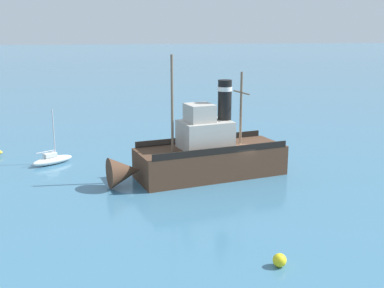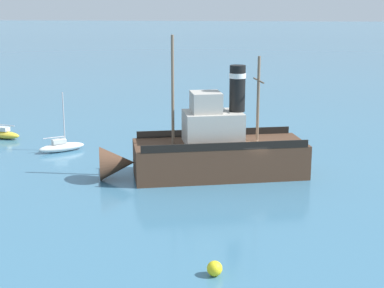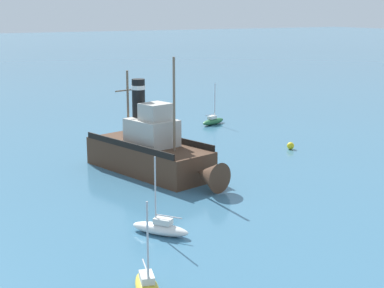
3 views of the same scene
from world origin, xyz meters
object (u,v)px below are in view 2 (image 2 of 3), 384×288
Objects in this scene: sailboat_yellow at (2,134)px; sailboat_white at (61,146)px; mooring_buoy at (215,268)px; old_tugboat at (211,151)px.

sailboat_yellow is 1.00× the size of sailboat_white.
sailboat_yellow reaches higher than mooring_buoy.
sailboat_white is (-4.08, -6.82, 0.00)m from sailboat_yellow.
mooring_buoy is (-25.26, -20.61, -0.07)m from sailboat_yellow.
sailboat_yellow is 7.95m from sailboat_white.
mooring_buoy is (-21.18, -13.79, -0.07)m from sailboat_white.
sailboat_yellow is 32.60m from mooring_buoy.
old_tugboat reaches higher than sailboat_white.
sailboat_yellow is at bearing 39.20° from mooring_buoy.
old_tugboat is 21.81m from sailboat_yellow.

